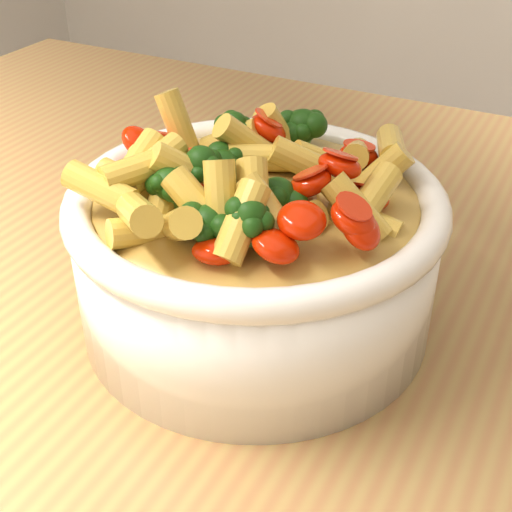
% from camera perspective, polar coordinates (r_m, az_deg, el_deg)
% --- Properties ---
extents(table, '(1.20, 0.80, 0.90)m').
position_cam_1_polar(table, '(0.55, 6.16, -12.96)').
color(table, '#A78247').
rests_on(table, ground).
extents(serving_bowl, '(0.23, 0.23, 0.10)m').
position_cam_1_polar(serving_bowl, '(0.44, 0.00, 0.13)').
color(serving_bowl, white).
rests_on(serving_bowl, table).
extents(pasta_salad, '(0.18, 0.18, 0.04)m').
position_cam_1_polar(pasta_salad, '(0.41, 0.00, 7.24)').
color(pasta_salad, gold).
rests_on(pasta_salad, serving_bowl).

